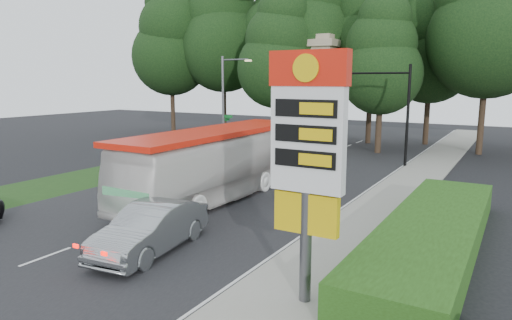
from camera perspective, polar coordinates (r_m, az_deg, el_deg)
The scene contains 20 objects.
ground at distance 17.60m, azimuth -26.13°, elevation -11.39°, with size 120.00×120.00×0.00m, color black.
road_surface at distance 25.78m, azimuth -3.40°, elevation -3.74°, with size 14.00×80.00×0.02m, color black.
sidewalk_right at distance 22.34m, azimuth 15.15°, elevation -6.10°, with size 3.00×80.00×0.12m, color gray.
grass_verge_left at distance 36.14m, azimuth -10.65°, elevation 0.07°, with size 5.00×50.00×0.02m, color #193814.
hedge at distance 17.84m, azimuth 21.16°, elevation -8.70°, with size 3.00×14.00×1.20m, color #224412.
gas_station_pylon at distance 11.91m, azimuth 6.47°, elevation 1.91°, with size 2.10×0.45×6.85m.
traffic_signal_mast at distance 33.86m, azimuth 16.33°, elevation 7.13°, with size 6.10×0.35×7.20m.
streetlight_signs at distance 37.30m, azimuth -3.85°, elevation 7.37°, with size 2.75×0.98×8.00m.
monument at distance 41.97m, azimuth 8.12°, elevation 8.48°, with size 3.00×3.00×10.05m.
tree_far_west at distance 55.34m, azimuth -10.62°, elevation 14.53°, with size 8.96×8.96×17.60m.
tree_west_mid at distance 53.36m, azimuth -4.11°, elevation 15.93°, with size 9.80×9.80×19.25m.
tree_west_near at distance 51.84m, azimuth 2.86°, elevation 14.26°, with size 8.40×8.40×16.50m.
tree_center_left at distance 46.28m, azimuth 6.22°, elevation 17.24°, with size 10.08×10.08×19.80m.
tree_center_right at distance 45.94m, azimuth 14.38°, elevation 15.79°, with size 9.24×9.24×18.15m.
tree_east_near at distance 46.62m, azimuth 21.10°, elevation 13.70°, with size 8.12×8.12×15.95m.
tree_east_mid at distance 42.23m, azimuth 27.26°, elevation 16.03°, with size 9.52×9.52×18.70m.
tree_monument_left at distance 42.83m, azimuth 2.62°, elevation 13.38°, with size 7.28×7.28×14.30m.
tree_monument_right at distance 39.75m, azimuth 15.46°, elevation 12.34°, with size 6.72×6.72×13.20m.
transit_bus at distance 23.68m, azimuth -4.85°, elevation -0.53°, with size 3.04×13.00×3.62m, color white.
sedan_silver at distance 16.93m, azimuth -13.01°, elevation -8.33°, with size 1.83×5.26×1.73m, color #929699.
Camera 1 is at (13.98, -8.79, 6.10)m, focal length 32.00 mm.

